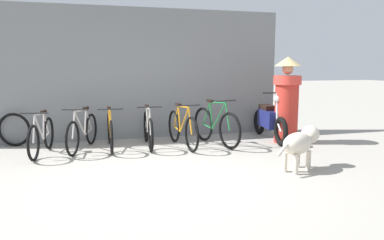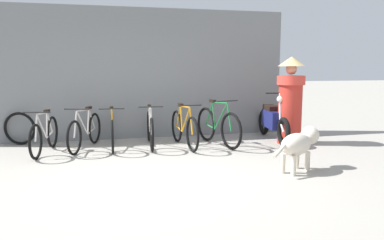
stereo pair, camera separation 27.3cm
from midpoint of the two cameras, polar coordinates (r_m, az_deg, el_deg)
name	(u,v)px [view 1 (the left image)]	position (r m, az deg, el deg)	size (l,w,h in m)	color
ground_plane	(150,180)	(5.33, -7.84, -9.07)	(60.00, 60.00, 0.00)	#9E998E
shop_wall_back	(124,74)	(8.27, -11.32, 6.89)	(7.10, 0.20, 2.81)	slate
bicycle_0	(42,136)	(7.26, -22.96, -2.32)	(0.46, 1.55, 0.80)	black
bicycle_1	(83,132)	(7.39, -17.36, -1.79)	(0.63, 1.58, 0.82)	black
bicycle_2	(110,131)	(7.36, -13.42, -1.69)	(0.46, 1.63, 0.82)	black
bicycle_3	(148,129)	(7.42, -7.75, -1.42)	(0.46, 1.65, 0.83)	black
bicycle_4	(182,129)	(7.34, -2.56, -1.37)	(0.46, 1.68, 0.87)	black
bicycle_5	(216,126)	(7.52, 2.60, -0.96)	(0.52, 1.64, 0.93)	black
motorcycle	(269,120)	(8.18, 10.78, -0.07)	(0.58, 1.90, 1.05)	black
stray_dog	(301,142)	(5.90, 14.95, -3.31)	(1.04, 0.67, 0.66)	beige
person_in_robes	(287,98)	(7.88, 13.29, 3.21)	(0.72, 0.72, 1.77)	#B72D23
spare_tire_left	(14,130)	(8.21, -26.33, -1.34)	(0.65, 0.26, 0.67)	black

